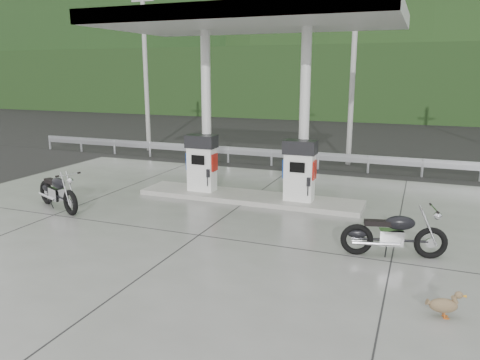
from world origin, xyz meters
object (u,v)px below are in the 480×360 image
(gas_pump_right, at_px, (299,171))
(motorcycle_left, at_px, (58,192))
(duck, at_px, (443,306))
(gas_pump_left, at_px, (202,163))
(motorcycle_right, at_px, (394,234))

(gas_pump_right, xyz_separation_m, motorcycle_left, (-6.39, -2.97, -0.54))
(motorcycle_left, relative_size, duck, 3.93)
(gas_pump_left, distance_m, motorcycle_right, 6.89)
(gas_pump_left, relative_size, motorcycle_left, 0.83)
(motorcycle_left, bearing_deg, gas_pump_right, 48.89)
(gas_pump_left, xyz_separation_m, motorcycle_left, (-3.19, -2.97, -0.54))
(motorcycle_left, height_order, duck, motorcycle_left)
(gas_pump_left, bearing_deg, motorcycle_left, -137.00)
(gas_pump_right, bearing_deg, duck, -55.41)
(gas_pump_left, bearing_deg, gas_pump_right, 0.00)
(gas_pump_left, distance_m, duck, 9.01)
(gas_pump_right, distance_m, motorcycle_right, 4.32)
(gas_pump_left, height_order, duck, gas_pump_left)
(motorcycle_left, bearing_deg, gas_pump_left, 66.94)
(duck, bearing_deg, motorcycle_right, 96.84)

